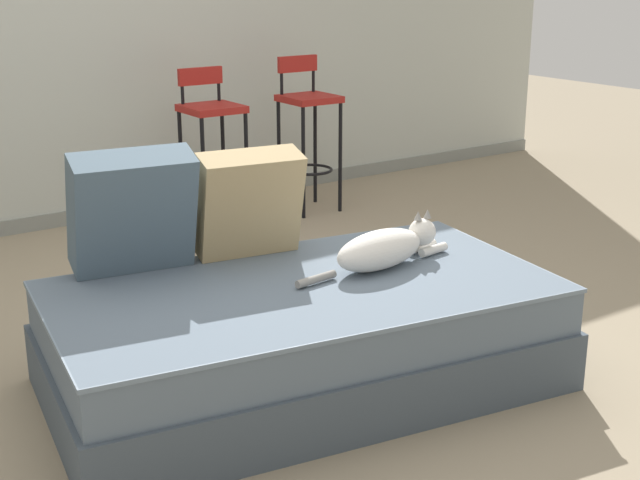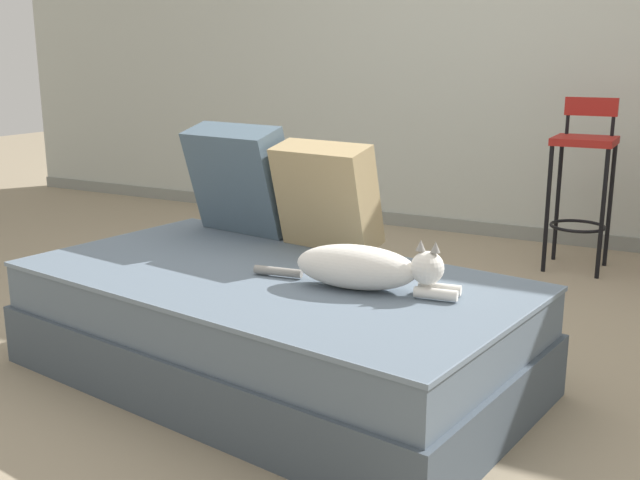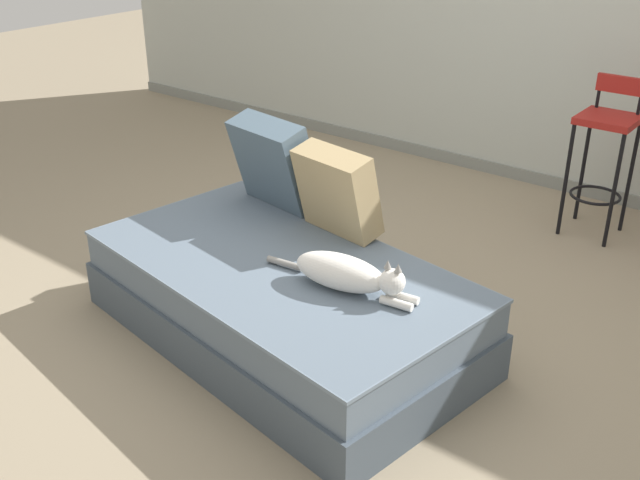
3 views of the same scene
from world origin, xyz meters
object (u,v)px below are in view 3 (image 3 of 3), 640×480
(bar_stool_near_window, at_px, (605,143))
(cat, at_px, (347,273))
(throw_pillow_corner, at_px, (275,163))
(couch, at_px, (281,300))
(throw_pillow_middle, at_px, (337,192))

(bar_stool_near_window, bearing_deg, cat, -99.74)
(cat, bearing_deg, bar_stool_near_window, 80.26)
(cat, xyz_separation_m, bar_stool_near_window, (0.36, 2.08, 0.09))
(throw_pillow_corner, distance_m, cat, 0.97)
(couch, relative_size, cat, 2.67)
(throw_pillow_middle, bearing_deg, throw_pillow_corner, 171.27)
(throw_pillow_corner, xyz_separation_m, throw_pillow_middle, (0.46, -0.07, -0.02))
(throw_pillow_corner, xyz_separation_m, bar_stool_near_window, (1.18, 1.59, -0.07))
(couch, height_order, cat, cat)
(cat, bearing_deg, throw_pillow_middle, 130.95)
(throw_pillow_middle, relative_size, bar_stool_near_window, 0.47)
(cat, bearing_deg, couch, 178.25)
(couch, relative_size, throw_pillow_corner, 4.05)
(couch, distance_m, cat, 0.47)
(bar_stool_near_window, bearing_deg, throw_pillow_middle, -113.47)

